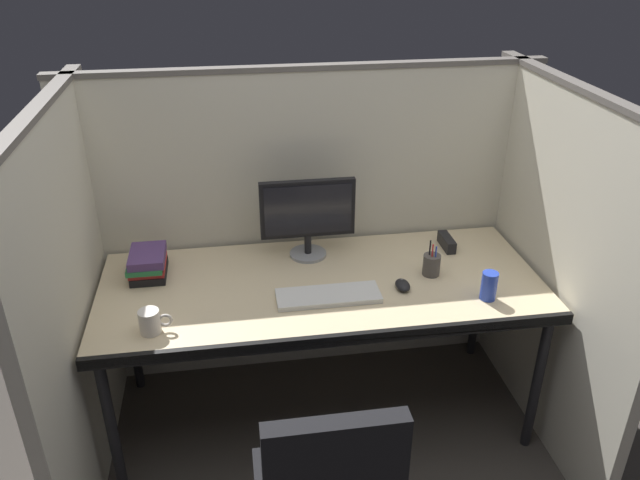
{
  "coord_description": "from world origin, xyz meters",
  "views": [
    {
      "loc": [
        -0.36,
        -1.97,
        2.14
      ],
      "look_at": [
        0.0,
        0.35,
        0.92
      ],
      "focal_mm": 34.89,
      "sensor_mm": 36.0,
      "label": 1
    }
  ],
  "objects_px": {
    "computer_mouse": "(403,285)",
    "pen_cup": "(431,265)",
    "coffee_mug": "(151,322)",
    "monitor_center": "(308,213)",
    "keyboard_main": "(328,296)",
    "red_stapler": "(447,242)",
    "desk": "(322,293)",
    "book_stack": "(148,264)",
    "soda_can": "(489,286)"
  },
  "relations": [
    {
      "from": "monitor_center",
      "to": "pen_cup",
      "type": "distance_m",
      "value": 0.6
    },
    {
      "from": "desk",
      "to": "computer_mouse",
      "type": "xyz_separation_m",
      "value": [
        0.33,
        -0.09,
        0.07
      ]
    },
    {
      "from": "keyboard_main",
      "to": "book_stack",
      "type": "distance_m",
      "value": 0.81
    },
    {
      "from": "desk",
      "to": "coffee_mug",
      "type": "bearing_deg",
      "value": -160.53
    },
    {
      "from": "monitor_center",
      "to": "computer_mouse",
      "type": "xyz_separation_m",
      "value": [
        0.36,
        -0.35,
        -0.2
      ]
    },
    {
      "from": "pen_cup",
      "to": "book_stack",
      "type": "distance_m",
      "value": 1.24
    },
    {
      "from": "desk",
      "to": "red_stapler",
      "type": "bearing_deg",
      "value": 20.33
    },
    {
      "from": "coffee_mug",
      "to": "monitor_center",
      "type": "bearing_deg",
      "value": 37.06
    },
    {
      "from": "computer_mouse",
      "to": "soda_can",
      "type": "bearing_deg",
      "value": -21.49
    },
    {
      "from": "pen_cup",
      "to": "coffee_mug",
      "type": "xyz_separation_m",
      "value": [
        -1.18,
        -0.25,
        -0.0
      ]
    },
    {
      "from": "keyboard_main",
      "to": "red_stapler",
      "type": "xyz_separation_m",
      "value": [
        0.63,
        0.35,
        0.02
      ]
    },
    {
      "from": "computer_mouse",
      "to": "pen_cup",
      "type": "bearing_deg",
      "value": 31.72
    },
    {
      "from": "pen_cup",
      "to": "soda_can",
      "type": "xyz_separation_m",
      "value": [
        0.17,
        -0.22,
        0.01
      ]
    },
    {
      "from": "red_stapler",
      "to": "coffee_mug",
      "type": "bearing_deg",
      "value": -160.12
    },
    {
      "from": "desk",
      "to": "monitor_center",
      "type": "distance_m",
      "value": 0.37
    },
    {
      "from": "coffee_mug",
      "to": "book_stack",
      "type": "distance_m",
      "value": 0.44
    },
    {
      "from": "keyboard_main",
      "to": "soda_can",
      "type": "relative_size",
      "value": 3.52
    },
    {
      "from": "computer_mouse",
      "to": "red_stapler",
      "type": "bearing_deg",
      "value": 46.86
    },
    {
      "from": "desk",
      "to": "monitor_center",
      "type": "relative_size",
      "value": 4.42
    },
    {
      "from": "desk",
      "to": "computer_mouse",
      "type": "bearing_deg",
      "value": -15.48
    },
    {
      "from": "book_stack",
      "to": "monitor_center",
      "type": "bearing_deg",
      "value": 5.7
    },
    {
      "from": "red_stapler",
      "to": "book_stack",
      "type": "bearing_deg",
      "value": -178.01
    },
    {
      "from": "keyboard_main",
      "to": "computer_mouse",
      "type": "bearing_deg",
      "value": 4.39
    },
    {
      "from": "monitor_center",
      "to": "coffee_mug",
      "type": "relative_size",
      "value": 3.41
    },
    {
      "from": "book_stack",
      "to": "soda_can",
      "type": "bearing_deg",
      "value": -16.28
    },
    {
      "from": "keyboard_main",
      "to": "pen_cup",
      "type": "bearing_deg",
      "value": 14.16
    },
    {
      "from": "computer_mouse",
      "to": "pen_cup",
      "type": "xyz_separation_m",
      "value": [
        0.16,
        0.1,
        0.03
      ]
    },
    {
      "from": "computer_mouse",
      "to": "book_stack",
      "type": "xyz_separation_m",
      "value": [
        -1.07,
        0.28,
        0.04
      ]
    },
    {
      "from": "computer_mouse",
      "to": "coffee_mug",
      "type": "xyz_separation_m",
      "value": [
        -1.03,
        -0.15,
        0.03
      ]
    },
    {
      "from": "soda_can",
      "to": "book_stack",
      "type": "height_order",
      "value": "soda_can"
    },
    {
      "from": "red_stapler",
      "to": "coffee_mug",
      "type": "distance_m",
      "value": 1.42
    },
    {
      "from": "desk",
      "to": "coffee_mug",
      "type": "xyz_separation_m",
      "value": [
        -0.69,
        -0.25,
        0.1
      ]
    },
    {
      "from": "desk",
      "to": "red_stapler",
      "type": "xyz_separation_m",
      "value": [
        0.64,
        0.24,
        0.08
      ]
    },
    {
      "from": "red_stapler",
      "to": "keyboard_main",
      "type": "bearing_deg",
      "value": -150.79
    },
    {
      "from": "keyboard_main",
      "to": "computer_mouse",
      "type": "xyz_separation_m",
      "value": [
        0.32,
        0.02,
        0.01
      ]
    },
    {
      "from": "red_stapler",
      "to": "book_stack",
      "type": "relative_size",
      "value": 0.67
    },
    {
      "from": "keyboard_main",
      "to": "monitor_center",
      "type": "bearing_deg",
      "value": 94.95
    },
    {
      "from": "computer_mouse",
      "to": "pen_cup",
      "type": "height_order",
      "value": "pen_cup"
    },
    {
      "from": "pen_cup",
      "to": "book_stack",
      "type": "xyz_separation_m",
      "value": [
        -1.23,
        0.18,
        0.01
      ]
    },
    {
      "from": "soda_can",
      "to": "desk",
      "type": "bearing_deg",
      "value": 161.48
    },
    {
      "from": "red_stapler",
      "to": "soda_can",
      "type": "xyz_separation_m",
      "value": [
        0.02,
        -0.46,
        0.03
      ]
    },
    {
      "from": "pen_cup",
      "to": "soda_can",
      "type": "bearing_deg",
      "value": -52.7
    },
    {
      "from": "soda_can",
      "to": "coffee_mug",
      "type": "xyz_separation_m",
      "value": [
        -1.35,
        -0.03,
        -0.01
      ]
    },
    {
      "from": "monitor_center",
      "to": "pen_cup",
      "type": "relative_size",
      "value": 2.61
    },
    {
      "from": "coffee_mug",
      "to": "keyboard_main",
      "type": "bearing_deg",
      "value": 10.44
    },
    {
      "from": "pen_cup",
      "to": "soda_can",
      "type": "height_order",
      "value": "pen_cup"
    },
    {
      "from": "monitor_center",
      "to": "book_stack",
      "type": "height_order",
      "value": "monitor_center"
    },
    {
      "from": "desk",
      "to": "monitor_center",
      "type": "height_order",
      "value": "monitor_center"
    },
    {
      "from": "monitor_center",
      "to": "soda_can",
      "type": "relative_size",
      "value": 3.52
    },
    {
      "from": "desk",
      "to": "coffee_mug",
      "type": "relative_size",
      "value": 15.08
    }
  ]
}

